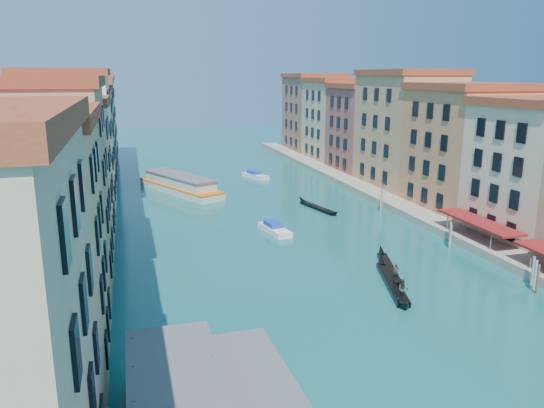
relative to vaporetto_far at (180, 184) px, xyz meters
The scene contains 10 objects.
left_bank_palazzos 23.58m from the vaporetto_far, 139.72° to the right, with size 12.80×128.40×21.00m.
right_bank_palazzos 42.41m from the vaporetto_far, 19.59° to the right, with size 12.80×128.40×21.00m.
quay 34.16m from the vaporetto_far, 24.10° to the right, with size 4.00×140.00×1.00m, color #A29483.
mooring_poles_right 57.56m from the vaporetto_far, 60.59° to the right, with size 1.44×54.24×3.20m.
vaporetto_far is the anchor object (origin of this frame).
gondola_fore 47.85m from the vaporetto_far, 68.94° to the right, with size 4.22×11.19×2.29m.
gondola_right 51.25m from the vaporetto_far, 72.50° to the right, with size 4.69×13.17×2.68m.
gondola_far 26.02m from the vaporetto_far, 42.96° to the right, with size 3.37×11.14×1.59m.
motorboat_mid 29.54m from the vaporetto_far, 71.57° to the right, with size 3.15×6.67×1.33m.
motorboat_far 18.65m from the vaporetto_far, 31.34° to the left, with size 4.39×6.94×1.37m.
Camera 1 is at (-17.87, -13.17, 20.02)m, focal length 35.00 mm.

